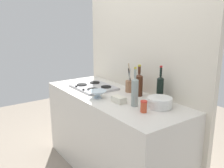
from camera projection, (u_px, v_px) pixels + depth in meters
counter_block at (112, 134)px, 2.72m from camera, size 1.80×0.70×0.90m
backsplash_panel at (140, 58)px, 2.73m from camera, size 1.90×0.06×2.52m
stovetop_hob at (94, 87)px, 2.87m from camera, size 0.49×0.40×0.04m
plate_stack at (159, 102)px, 2.22m from camera, size 0.23×0.23×0.09m
wine_bottle_leftmost at (139, 84)px, 2.55m from camera, size 0.08×0.08×0.33m
wine_bottle_mid_left at (135, 91)px, 2.24m from camera, size 0.06×0.06×0.36m
wine_bottle_mid_right at (160, 88)px, 2.38m from camera, size 0.07×0.07×0.35m
mixing_bowl at (98, 94)px, 2.50m from camera, size 0.18×0.18×0.08m
butter_dish at (119, 100)px, 2.36m from camera, size 0.14×0.09×0.06m
utensil_crock at (130, 86)px, 2.70m from camera, size 0.09×0.09×0.32m
condiment_jar_front at (144, 106)px, 2.10m from camera, size 0.06×0.06×0.10m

